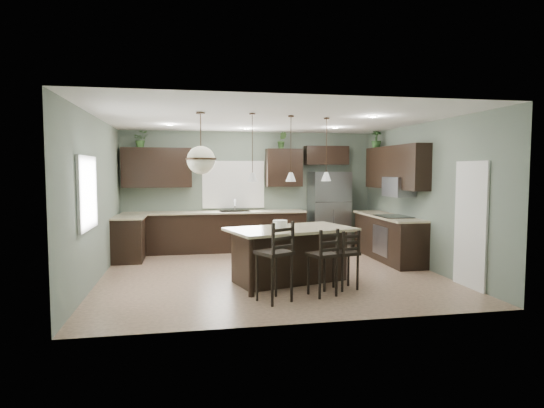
{
  "coord_description": "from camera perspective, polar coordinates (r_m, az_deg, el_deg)",
  "views": [
    {
      "loc": [
        -1.49,
        -8.07,
        1.9
      ],
      "look_at": [
        0.1,
        0.4,
        1.25
      ],
      "focal_mm": 30.0,
      "sensor_mm": 36.0,
      "label": 1
    }
  ],
  "objects": [
    {
      "name": "back_upper_left",
      "position": [
        10.67,
        -14.22,
        4.45
      ],
      "size": [
        1.55,
        0.34,
        0.9
      ],
      "primitive_type": "cube",
      "color": "black",
      "rests_on": "room_shell"
    },
    {
      "name": "right_lower_cabs",
      "position": [
        9.98,
        14.36,
        -4.18
      ],
      "size": [
        0.6,
        2.35,
        0.9
      ],
      "primitive_type": "cube",
      "color": "black",
      "rests_on": "ground"
    },
    {
      "name": "right_upper_cabs",
      "position": [
        9.93,
        15.2,
        4.45
      ],
      "size": [
        0.34,
        2.35,
        0.9
      ],
      "primitive_type": "cube",
      "color": "black",
      "rests_on": "room_shell"
    },
    {
      "name": "pendant_right",
      "position": [
        7.94,
        6.84,
        6.81
      ],
      "size": [
        0.17,
        0.17,
        1.1
      ],
      "primitive_type": null,
      "color": "silver",
      "rests_on": "room_shell"
    },
    {
      "name": "serving_dish",
      "position": [
        7.53,
        1.02,
        -2.59
      ],
      "size": [
        0.24,
        0.24,
        0.14
      ],
      "primitive_type": "cylinder",
      "color": "white",
      "rests_on": "kitchen_island"
    },
    {
      "name": "back_upper_right",
      "position": [
        10.89,
        1.51,
        4.57
      ],
      "size": [
        0.85,
        0.34,
        0.9
      ],
      "primitive_type": "cube",
      "color": "black",
      "rests_on": "room_shell"
    },
    {
      "name": "plant_right_wall",
      "position": [
        10.78,
        12.96,
        7.92
      ],
      "size": [
        0.29,
        0.29,
        0.4
      ],
      "primitive_type": "imported",
      "rotation": [
        0.0,
        0.0,
        -0.37
      ],
      "color": "#26481F",
      "rests_on": "right_upper_cabs"
    },
    {
      "name": "plant_back_left",
      "position": [
        10.69,
        -16.15,
        7.8
      ],
      "size": [
        0.36,
        0.32,
        0.36
      ],
      "primitive_type": "imported",
      "rotation": [
        0.0,
        0.0,
        0.13
      ],
      "color": "#315927",
      "rests_on": "back_upper_left"
    },
    {
      "name": "left_return_cabs",
      "position": [
        9.95,
        -17.55,
        -4.27
      ],
      "size": [
        0.6,
        0.9,
        0.9
      ],
      "primitive_type": "cube",
      "color": "black",
      "rests_on": "ground"
    },
    {
      "name": "faucet",
      "position": [
        10.55,
        -4.67,
        -0.16
      ],
      "size": [
        0.02,
        0.02,
        0.28
      ],
      "primitive_type": "cylinder",
      "color": "silver",
      "rests_on": "back_countertop"
    },
    {
      "name": "window_left",
      "position": [
        7.43,
        -22.25,
        1.3
      ],
      "size": [
        0.02,
        1.1,
        1.0
      ],
      "primitive_type": "cube",
      "color": "white",
      "rests_on": "room_shell"
    },
    {
      "name": "pantry_door",
      "position": [
        7.95,
        23.65,
        -2.41
      ],
      "size": [
        0.04,
        0.82,
        2.04
      ],
      "primitive_type": "cube",
      "color": "white",
      "rests_on": "ground"
    },
    {
      "name": "fridge_header",
      "position": [
        11.16,
        6.82,
        6.08
      ],
      "size": [
        1.05,
        0.34,
        0.45
      ],
      "primitive_type": "cube",
      "color": "black",
      "rests_on": "room_shell"
    },
    {
      "name": "back_lower_cabs",
      "position": [
        10.64,
        -7.09,
        -3.56
      ],
      "size": [
        4.2,
        0.6,
        0.9
      ],
      "primitive_type": "cube",
      "color": "black",
      "rests_on": "ground"
    },
    {
      "name": "back_countertop",
      "position": [
        10.56,
        -7.11,
        -1.04
      ],
      "size": [
        4.2,
        0.66,
        0.04
      ],
      "primitive_type": "cube",
      "color": "beige",
      "rests_on": "back_lower_cabs"
    },
    {
      "name": "chandelier",
      "position": [
        7.27,
        -8.93,
        7.53
      ],
      "size": [
        0.49,
        0.49,
        0.97
      ],
      "primitive_type": null,
      "color": "#EBE7C0",
      "rests_on": "room_shell"
    },
    {
      "name": "right_countertop",
      "position": [
        9.91,
        14.31,
        -1.49
      ],
      "size": [
        0.66,
        2.35,
        0.04
      ],
      "primitive_type": "cube",
      "color": "beige",
      "rests_on": "right_lower_cabs"
    },
    {
      "name": "pendant_center",
      "position": [
        7.58,
        2.39,
        6.96
      ],
      "size": [
        0.17,
        0.17,
        1.1
      ],
      "primitive_type": null,
      "color": "white",
      "rests_on": "room_shell"
    },
    {
      "name": "kitchen_island",
      "position": [
        7.71,
        2.34,
        -6.44
      ],
      "size": [
        2.29,
        1.68,
        0.92
      ],
      "primitive_type": "cube",
      "rotation": [
        0.0,
        0.0,
        0.28
      ],
      "color": "black",
      "rests_on": "ground"
    },
    {
      "name": "cooktop",
      "position": [
        9.66,
        14.99,
        -1.5
      ],
      "size": [
        0.58,
        0.75,
        0.02
      ],
      "primitive_type": "cube",
      "color": "black",
      "rests_on": "right_countertop"
    },
    {
      "name": "wall_oven_front",
      "position": [
        9.61,
        13.4,
        -4.49
      ],
      "size": [
        0.01,
        0.72,
        0.6
      ],
      "primitive_type": "cube",
      "color": "gray",
      "rests_on": "right_lower_cabs"
    },
    {
      "name": "room_shell",
      "position": [
        8.2,
        -0.17,
        2.91
      ],
      "size": [
        6.0,
        6.0,
        6.0
      ],
      "color": "slate",
      "rests_on": "ground"
    },
    {
      "name": "sink_inset",
      "position": [
        10.6,
        -4.68,
        -0.93
      ],
      "size": [
        0.7,
        0.45,
        0.01
      ],
      "primitive_type": "cube",
      "color": "gray",
      "rests_on": "back_countertop"
    },
    {
      "name": "bar_stool_center",
      "position": [
        6.92,
        6.34,
        -7.24
      ],
      "size": [
        0.48,
        0.48,
        1.03
      ],
      "primitive_type": "cube",
      "rotation": [
        0.0,
        0.0,
        0.32
      ],
      "color": "black",
      "rests_on": "ground"
    },
    {
      "name": "ground",
      "position": [
        8.42,
        -0.17,
        -8.73
      ],
      "size": [
        6.0,
        6.0,
        0.0
      ],
      "primitive_type": "plane",
      "color": "#9E8466",
      "rests_on": "ground"
    },
    {
      "name": "left_return_countertop",
      "position": [
        9.89,
        -17.5,
        -1.57
      ],
      "size": [
        0.66,
        0.96,
        0.04
      ],
      "primitive_type": "cube",
      "color": "beige",
      "rests_on": "left_return_cabs"
    },
    {
      "name": "bar_stool_right",
      "position": [
        7.35,
        9.22,
        -6.88
      ],
      "size": [
        0.42,
        0.42,
        0.96
      ],
      "primitive_type": "cube",
      "rotation": [
        0.0,
        0.0,
        0.19
      ],
      "color": "black",
      "rests_on": "ground"
    },
    {
      "name": "bar_stool_left",
      "position": [
        6.56,
        0.27,
        -7.24
      ],
      "size": [
        0.59,
        0.59,
        1.17
      ],
      "primitive_type": "cube",
      "rotation": [
        0.0,
        0.0,
        0.49
      ],
      "color": "black",
      "rests_on": "ground"
    },
    {
      "name": "microwave",
      "position": [
        9.67,
        15.6,
        2.08
      ],
      "size": [
        0.4,
        0.75,
        0.4
      ],
      "primitive_type": "cube",
      "color": "gray",
      "rests_on": "right_upper_cabs"
    },
    {
      "name": "refrigerator",
      "position": [
        11.04,
        7.12,
        -0.79
      ],
      "size": [
        0.9,
        0.74,
        1.85
      ],
      "primitive_type": "cube",
      "color": "gray",
      "rests_on": "ground"
    },
    {
      "name": "window_back",
      "position": [
        10.86,
        -4.87,
        2.45
      ],
      "size": [
        1.35,
        0.02,
        1.0
      ],
      "primitive_type": "cube",
      "color": "white",
      "rests_on": "room_shell"
    },
    {
      "name": "plant_back_right",
      "position": [
        10.87,
        1.26,
        7.99
      ],
      "size": [
        0.26,
        0.23,
        0.39
      ],
      "primitive_type": "imported",
      "rotation": [
        0.0,
        0.0,
        -0.3
      ],
      "color": "#315324",
      "rests_on": "back_upper_right"
    },
    {
      "name": "pendant_left",
      "position": [
        7.27,
        -2.48,
        7.07
      ],
      "size": [
        0.17,
        0.17,
        1.1
      ],
      "primitive_type": null,
      "color": "white",
      "rests_on": "room_shell"
    }
  ]
}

